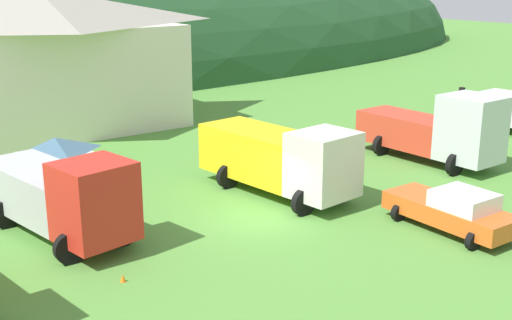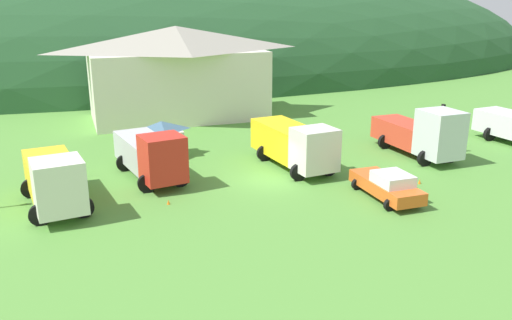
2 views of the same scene
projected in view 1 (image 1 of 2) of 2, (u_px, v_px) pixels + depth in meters
The scene contains 10 objects.
ground_plane at pixel (255, 219), 25.95m from camera, with size 200.00×200.00×0.00m, color #518C38.
depot_building at pixel (42, 59), 39.33m from camera, with size 16.97×9.22×8.52m.
play_shed_cream at pixel (57, 165), 28.52m from camera, with size 3.02×2.44×2.57m.
crane_truck_red at pixel (62, 195), 23.79m from camera, with size 3.92×7.87×3.30m.
flatbed_truck_yellow at pixel (281, 157), 28.42m from camera, with size 3.84×7.94×3.23m.
tow_truck_silver at pixel (440, 129), 33.07m from camera, with size 3.34×7.81×3.75m.
service_pickup_orange at pixel (453, 210), 24.62m from camera, with size 2.38×5.13×1.66m.
traffic_light_east at pixel (460, 114), 33.98m from camera, with size 0.20×0.32×3.74m.
traffic_cone_near_pickup at pixel (123, 282), 20.73m from camera, with size 0.36×0.36×0.53m, color orange.
traffic_cone_mid_row at pixel (472, 202), 27.87m from camera, with size 0.36×0.36×0.61m, color orange.
Camera 1 is at (-14.31, -19.63, 9.41)m, focal length 46.12 mm.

